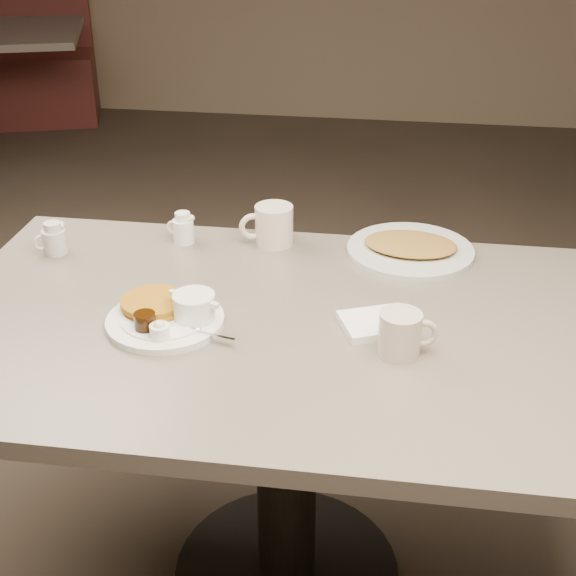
# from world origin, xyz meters

# --- Properties ---
(diner_table) EXTENTS (1.50, 0.90, 0.75)m
(diner_table) POSITION_xyz_m (0.00, 0.00, 0.58)
(diner_table) COLOR slate
(diner_table) RESTS_ON ground
(main_plate) EXTENTS (0.32, 0.32, 0.07)m
(main_plate) POSITION_xyz_m (-0.24, -0.04, 0.77)
(main_plate) COLOR white
(main_plate) RESTS_ON diner_table
(coffee_mug_near) EXTENTS (0.12, 0.10, 0.09)m
(coffee_mug_near) POSITION_xyz_m (0.24, -0.09, 0.80)
(coffee_mug_near) COLOR beige
(coffee_mug_near) RESTS_ON diner_table
(napkin) EXTENTS (0.17, 0.16, 0.02)m
(napkin) POSITION_xyz_m (0.19, 0.01, 0.76)
(napkin) COLOR white
(napkin) RESTS_ON diner_table
(coffee_mug_far) EXTENTS (0.14, 0.12, 0.10)m
(coffee_mug_far) POSITION_xyz_m (-0.09, 0.37, 0.80)
(coffee_mug_far) COLOR #F0DDCA
(coffee_mug_far) RESTS_ON diner_table
(creamer_left) EXTENTS (0.08, 0.07, 0.08)m
(creamer_left) POSITION_xyz_m (-0.61, 0.24, 0.79)
(creamer_left) COLOR silver
(creamer_left) RESTS_ON diner_table
(creamer_right) EXTENTS (0.08, 0.06, 0.08)m
(creamer_right) POSITION_xyz_m (-0.31, 0.35, 0.79)
(creamer_right) COLOR white
(creamer_right) RESTS_ON diner_table
(hash_plate) EXTENTS (0.34, 0.34, 0.04)m
(hash_plate) POSITION_xyz_m (0.25, 0.37, 0.76)
(hash_plate) COLOR beige
(hash_plate) RESTS_ON diner_table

